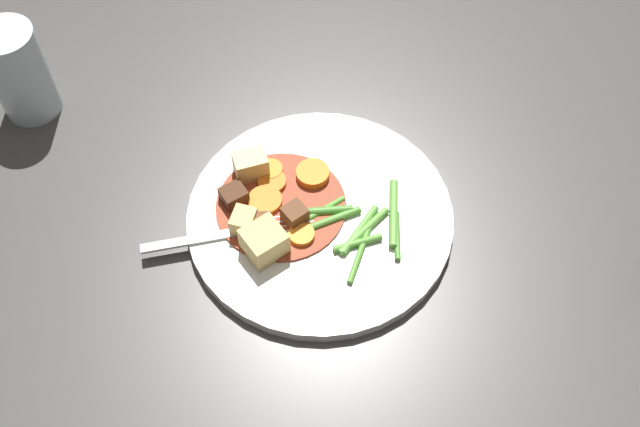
# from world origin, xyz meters

# --- Properties ---
(ground_plane) EXTENTS (3.00, 3.00, 0.00)m
(ground_plane) POSITION_xyz_m (0.00, 0.00, 0.00)
(ground_plane) COLOR #423F3D
(dinner_plate) EXTENTS (0.27, 0.27, 0.01)m
(dinner_plate) POSITION_xyz_m (0.00, 0.00, 0.01)
(dinner_plate) COLOR white
(dinner_plate) RESTS_ON ground_plane
(stew_sauce) EXTENTS (0.13, 0.13, 0.00)m
(stew_sauce) POSITION_xyz_m (0.04, 0.01, 0.01)
(stew_sauce) COLOR #93381E
(stew_sauce) RESTS_ON dinner_plate
(carrot_slice_0) EXTENTS (0.05, 0.05, 0.01)m
(carrot_slice_0) POSITION_xyz_m (0.02, -0.04, 0.02)
(carrot_slice_0) COLOR orange
(carrot_slice_0) RESTS_ON dinner_plate
(carrot_slice_1) EXTENTS (0.03, 0.03, 0.01)m
(carrot_slice_1) POSITION_xyz_m (0.06, -0.02, 0.02)
(carrot_slice_1) COLOR orange
(carrot_slice_1) RESTS_ON dinner_plate
(carrot_slice_2) EXTENTS (0.03, 0.03, 0.01)m
(carrot_slice_2) POSITION_xyz_m (0.07, -0.03, 0.02)
(carrot_slice_2) COLOR orange
(carrot_slice_2) RESTS_ON dinner_plate
(carrot_slice_3) EXTENTS (0.03, 0.03, 0.01)m
(carrot_slice_3) POSITION_xyz_m (0.01, 0.03, 0.02)
(carrot_slice_3) COLOR orange
(carrot_slice_3) RESTS_ON dinner_plate
(carrot_slice_4) EXTENTS (0.05, 0.05, 0.01)m
(carrot_slice_4) POSITION_xyz_m (0.06, 0.01, 0.02)
(carrot_slice_4) COLOR orange
(carrot_slice_4) RESTS_ON dinner_plate
(potato_chunk_0) EXTENTS (0.02, 0.03, 0.02)m
(potato_chunk_0) POSITION_xyz_m (0.06, 0.04, 0.03)
(potato_chunk_0) COLOR #DBBC6B
(potato_chunk_0) RESTS_ON dinner_plate
(potato_chunk_1) EXTENTS (0.05, 0.05, 0.03)m
(potato_chunk_1) POSITION_xyz_m (0.04, 0.06, 0.03)
(potato_chunk_1) COLOR #DBBC6B
(potato_chunk_1) RESTS_ON dinner_plate
(potato_chunk_2) EXTENTS (0.04, 0.04, 0.03)m
(potato_chunk_2) POSITION_xyz_m (0.09, -0.02, 0.03)
(potato_chunk_2) COLOR #EAD68C
(potato_chunk_2) RESTS_ON dinner_plate
(meat_chunk_0) EXTENTS (0.03, 0.03, 0.02)m
(meat_chunk_0) POSITION_xyz_m (0.05, 0.04, 0.02)
(meat_chunk_0) COLOR brown
(meat_chunk_0) RESTS_ON dinner_plate
(meat_chunk_1) EXTENTS (0.03, 0.03, 0.02)m
(meat_chunk_1) POSITION_xyz_m (0.09, 0.02, 0.02)
(meat_chunk_1) COLOR #4C2B19
(meat_chunk_1) RESTS_ON dinner_plate
(meat_chunk_2) EXTENTS (0.03, 0.03, 0.02)m
(meat_chunk_2) POSITION_xyz_m (0.02, 0.02, 0.02)
(meat_chunk_2) COLOR brown
(meat_chunk_2) RESTS_ON dinner_plate
(green_bean_0) EXTENTS (0.01, 0.07, 0.01)m
(green_bean_0) POSITION_xyz_m (-0.05, 0.03, 0.02)
(green_bean_0) COLOR #599E38
(green_bean_0) RESTS_ON dinner_plate
(green_bean_1) EXTENTS (0.06, 0.04, 0.01)m
(green_bean_1) POSITION_xyz_m (-0.00, 0.00, 0.02)
(green_bean_1) COLOR #4C8E33
(green_bean_1) RESTS_ON dinner_plate
(green_bean_2) EXTENTS (0.02, 0.06, 0.01)m
(green_bean_2) POSITION_xyz_m (-0.04, 0.01, 0.02)
(green_bean_2) COLOR #66AD42
(green_bean_2) RESTS_ON dinner_plate
(green_bean_3) EXTENTS (0.02, 0.05, 0.01)m
(green_bean_3) POSITION_xyz_m (-0.08, 0.00, 0.02)
(green_bean_3) COLOR #4C8E33
(green_bean_3) RESTS_ON dinner_plate
(green_bean_4) EXTENTS (0.03, 0.07, 0.01)m
(green_bean_4) POSITION_xyz_m (-0.05, 0.01, 0.02)
(green_bean_4) COLOR #66AD42
(green_bean_4) RESTS_ON dinner_plate
(green_bean_5) EXTENTS (0.03, 0.08, 0.01)m
(green_bean_5) POSITION_xyz_m (-0.07, -0.02, 0.02)
(green_bean_5) COLOR #66AD42
(green_bean_5) RESTS_ON dinner_plate
(green_bean_6) EXTENTS (0.04, 0.05, 0.01)m
(green_bean_6) POSITION_xyz_m (0.00, -0.00, 0.02)
(green_bean_6) COLOR #599E38
(green_bean_6) RESTS_ON dinner_plate
(green_bean_7) EXTENTS (0.06, 0.06, 0.01)m
(green_bean_7) POSITION_xyz_m (-0.01, 0.01, 0.02)
(green_bean_7) COLOR #599E38
(green_bean_7) RESTS_ON dinner_plate
(green_bean_8) EXTENTS (0.04, 0.04, 0.01)m
(green_bean_8) POSITION_xyz_m (-0.05, 0.02, 0.02)
(green_bean_8) COLOR #599E38
(green_bean_8) RESTS_ON dinner_plate
(fork) EXTENTS (0.16, 0.11, 0.00)m
(fork) POSITION_xyz_m (0.07, 0.05, 0.02)
(fork) COLOR silver
(fork) RESTS_ON dinner_plate
(water_glass) EXTENTS (0.06, 0.06, 0.11)m
(water_glass) POSITION_xyz_m (0.36, -0.03, 0.06)
(water_glass) COLOR silver
(water_glass) RESTS_ON ground_plane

